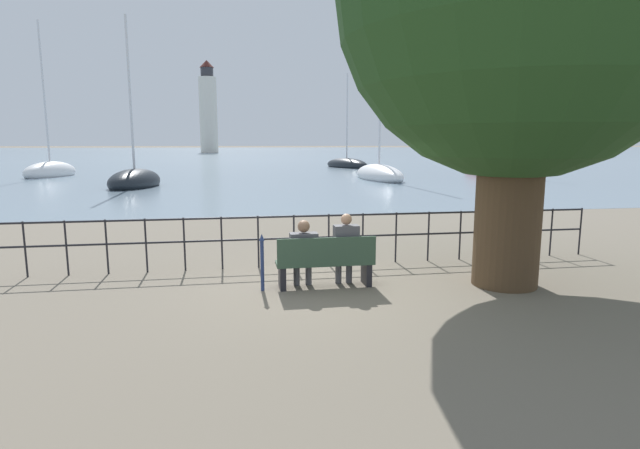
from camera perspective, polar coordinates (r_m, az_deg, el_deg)
ground_plane at (r=8.75m, az=0.56°, el=-7.07°), size 1000.00×1000.00×0.00m
harbor_water at (r=166.75m, az=-9.33°, el=8.28°), size 600.00×300.00×0.01m
park_bench at (r=8.58m, az=0.64°, el=-4.44°), size 1.69×0.45×0.90m
seated_person_left at (r=8.54m, az=-1.89°, el=-2.95°), size 0.47×0.35×1.18m
seated_person_right at (r=8.66m, az=2.96°, el=-2.52°), size 0.43×0.35×1.27m
promenade_railing at (r=10.05m, az=-0.99°, el=-0.86°), size 12.15×0.04×1.05m
closed_umbrella at (r=8.41m, az=-6.63°, el=-3.96°), size 0.09×0.09×0.98m
sailboat_0 at (r=34.69m, az=6.75°, el=5.71°), size 2.53×7.52×12.55m
sailboat_1 at (r=41.50m, az=19.25°, el=5.77°), size 2.29×8.58×9.84m
sailboat_2 at (r=51.86m, az=3.07°, el=6.87°), size 4.52×7.00×9.84m
sailboat_3 at (r=30.44m, az=-20.38°, el=4.68°), size 3.24×5.59×9.83m
sailboat_4 at (r=42.44m, az=-28.42°, el=5.35°), size 3.36×5.78×11.66m
harbor_lighthouse at (r=139.21m, az=-12.66°, el=12.63°), size 4.66×4.66×24.07m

